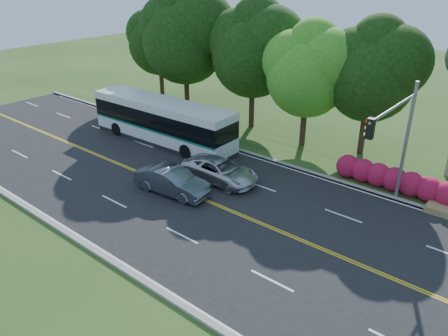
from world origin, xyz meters
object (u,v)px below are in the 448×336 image
Objects in this scene: suv at (220,170)px; sedan at (172,181)px; transit_bus at (162,122)px; traffic_signal at (397,133)px.

sedan is at bearing 158.13° from suv.
suv is at bearing -26.77° from sedan.
sedan reaches higher than suv.
transit_bus reaches higher than sedan.
suv is (1.15, 3.08, -0.08)m from sedan.
transit_bus reaches higher than suv.
sedan is 3.28m from suv.
traffic_signal is at bearing 0.48° from transit_bus.
transit_bus is 2.63× the size of sedan.
suv is (-9.48, -2.90, -3.94)m from traffic_signal.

